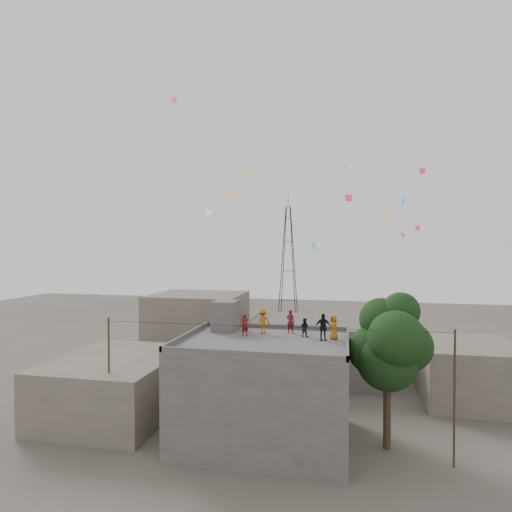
{
  "coord_description": "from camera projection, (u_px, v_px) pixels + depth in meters",
  "views": [
    {
      "loc": [
        4.88,
        -25.26,
        11.76
      ],
      "look_at": [
        -0.78,
        1.22,
        11.2
      ],
      "focal_mm": 30.0,
      "sensor_mm": 36.0,
      "label": 1
    }
  ],
  "objects": [
    {
      "name": "neighbor_west",
      "position": [
        117.0,
        385.0,
        30.17
      ],
      "size": [
        8.0,
        10.0,
        4.0
      ],
      "primitive_type": "cube",
      "color": "#5E584A",
      "rests_on": "ground"
    },
    {
      "name": "transmission_tower",
      "position": [
        288.0,
        265.0,
        65.72
      ],
      "size": [
        2.97,
        2.97,
        20.01
      ],
      "color": "black",
      "rests_on": "ground"
    },
    {
      "name": "person_red_adult",
      "position": [
        291.0,
        321.0,
        28.08
      ],
      "size": [
        0.63,
        0.48,
        1.53
      ],
      "primitive_type": "imported",
      "rotation": [
        0.0,
        0.0,
        2.91
      ],
      "color": "maroon",
      "rests_on": "main_building"
    },
    {
      "name": "kites",
      "position": [
        318.0,
        196.0,
        31.69
      ],
      "size": [
        18.53,
        15.03,
        11.57
      ],
      "color": "orange",
      "rests_on": "ground"
    },
    {
      "name": "person_dark_child",
      "position": [
        304.0,
        327.0,
        26.91
      ],
      "size": [
        0.68,
        0.59,
        1.18
      ],
      "primitive_type": "imported",
      "rotation": [
        0.0,
        0.0,
        2.86
      ],
      "color": "black",
      "rests_on": "main_building"
    },
    {
      "name": "stair_head_box",
      "position": [
        225.0,
        316.0,
        29.03
      ],
      "size": [
        1.6,
        1.8,
        2.0
      ],
      "primitive_type": "cube",
      "color": "#4F4C4A",
      "rests_on": "main_building"
    },
    {
      "name": "parapet",
      "position": [
        264.0,
        338.0,
        25.83
      ],
      "size": [
        10.0,
        8.0,
        0.3
      ],
      "color": "#4F4C4A",
      "rests_on": "main_building"
    },
    {
      "name": "person_orange_adult",
      "position": [
        263.0,
        321.0,
        27.94
      ],
      "size": [
        1.2,
        1.1,
        1.62
      ],
      "primitive_type": "imported",
      "rotation": [
        0.0,
        0.0,
        -2.52
      ],
      "color": "#AA5A13",
      "rests_on": "main_building"
    },
    {
      "name": "neighbor_east",
      "position": [
        468.0,
        372.0,
        32.77
      ],
      "size": [
        7.0,
        8.0,
        4.4
      ],
      "primitive_type": "cube",
      "color": "#5E584A",
      "rests_on": "ground"
    },
    {
      "name": "neighbor_north",
      "position": [
        315.0,
        348.0,
        39.18
      ],
      "size": [
        12.0,
        9.0,
        5.0
      ],
      "primitive_type": "cube",
      "color": "#4F4C4A",
      "rests_on": "ground"
    },
    {
      "name": "neighbor_northwest",
      "position": [
        198.0,
        328.0,
        43.62
      ],
      "size": [
        9.0,
        8.0,
        7.0
      ],
      "primitive_type": "cube",
      "color": "#5E584A",
      "rests_on": "ground"
    },
    {
      "name": "ground",
      "position": [
        264.0,
        440.0,
        25.96
      ],
      "size": [
        140.0,
        140.0,
        0.0
      ],
      "primitive_type": "plane",
      "color": "#48423B",
      "rests_on": "ground"
    },
    {
      "name": "person_red_child",
      "position": [
        245.0,
        325.0,
        27.22
      ],
      "size": [
        0.61,
        0.56,
        1.39
      ],
      "primitive_type": "imported",
      "rotation": [
        0.0,
        0.0,
        0.58
      ],
      "color": "maroon",
      "rests_on": "main_building"
    },
    {
      "name": "person_orange_child",
      "position": [
        334.0,
        327.0,
        26.13
      ],
      "size": [
        0.81,
        0.87,
        1.49
      ],
      "primitive_type": "imported",
      "rotation": [
        0.0,
        0.0,
        -0.94
      ],
      "color": "#B66314",
      "rests_on": "main_building"
    },
    {
      "name": "tree",
      "position": [
        390.0,
        344.0,
        24.88
      ],
      "size": [
        4.9,
        4.6,
        9.1
      ],
      "color": "black",
      "rests_on": "ground"
    },
    {
      "name": "person_dark_adult",
      "position": [
        323.0,
        327.0,
        25.87
      ],
      "size": [
        1.03,
        0.62,
        1.63
      ],
      "primitive_type": "imported",
      "rotation": [
        0.0,
        0.0,
        0.25
      ],
      "color": "black",
      "rests_on": "main_building"
    },
    {
      "name": "main_building",
      "position": [
        264.0,
        391.0,
        25.9
      ],
      "size": [
        10.0,
        8.0,
        6.1
      ],
      "color": "#4F4C4A",
      "rests_on": "ground"
    },
    {
      "name": "utility_line",
      "position": [
        269.0,
        385.0,
        24.56
      ],
      "size": [
        20.12,
        0.62,
        7.4
      ],
      "color": "black",
      "rests_on": "ground"
    }
  ]
}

